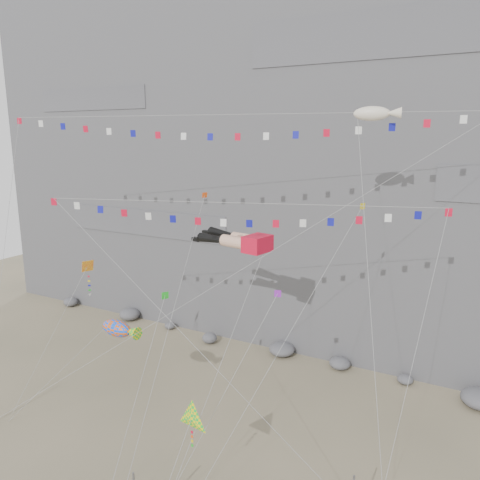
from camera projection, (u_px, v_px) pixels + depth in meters
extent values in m
plane|color=gray|center=(187.00, 452.00, 32.89)|extent=(120.00, 120.00, 0.00)
cube|color=slate|center=(336.00, 108.00, 55.09)|extent=(80.00, 28.00, 50.00)
cube|color=red|center=(257.00, 244.00, 34.98)|extent=(1.90, 2.35, 1.24)
cylinder|color=#E5AE8F|center=(234.00, 242.00, 35.63)|extent=(2.23, 1.30, 0.91)
sphere|color=black|center=(223.00, 240.00, 36.27)|extent=(0.84, 0.84, 0.84)
cone|color=black|center=(212.00, 239.00, 37.05)|extent=(2.60, 1.23, 0.85)
cube|color=black|center=(197.00, 239.00, 38.14)|extent=(0.86, 0.51, 0.30)
cylinder|color=#E5AE8F|center=(244.00, 239.00, 36.56)|extent=(2.23, 1.30, 0.91)
sphere|color=black|center=(234.00, 237.00, 37.21)|extent=(0.84, 0.84, 0.84)
cone|color=black|center=(222.00, 234.00, 37.95)|extent=(2.62, 1.23, 0.91)
cube|color=black|center=(207.00, 232.00, 39.00)|extent=(0.86, 0.51, 0.30)
cylinder|color=gray|center=(212.00, 372.00, 29.97)|extent=(0.03, 0.03, 20.13)
cylinder|color=gray|center=(104.00, 270.00, 35.80)|extent=(0.03, 0.03, 30.12)
cylinder|color=gray|center=(296.00, 348.00, 29.68)|extent=(0.03, 0.03, 21.78)
cylinder|color=gray|center=(50.00, 340.00, 37.40)|extent=(0.03, 0.03, 13.25)
cube|color=slate|center=(12.00, 414.00, 37.27)|extent=(0.16, 0.16, 0.10)
cylinder|color=gray|center=(62.00, 375.00, 35.89)|extent=(0.03, 0.03, 11.44)
cube|color=slate|center=(8.00, 421.00, 36.33)|extent=(0.16, 0.16, 0.10)
cylinder|color=gray|center=(378.00, 304.00, 28.65)|extent=(0.03, 0.03, 26.28)
cylinder|color=gray|center=(169.00, 328.00, 32.95)|extent=(0.03, 0.03, 23.77)
cylinder|color=gray|center=(223.00, 396.00, 29.32)|extent=(0.03, 0.03, 14.66)
cylinder|color=gray|center=(138.00, 392.00, 30.65)|extent=(0.03, 0.03, 13.59)
cylinder|color=gray|center=(280.00, 350.00, 29.54)|extent=(0.03, 0.03, 23.49)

